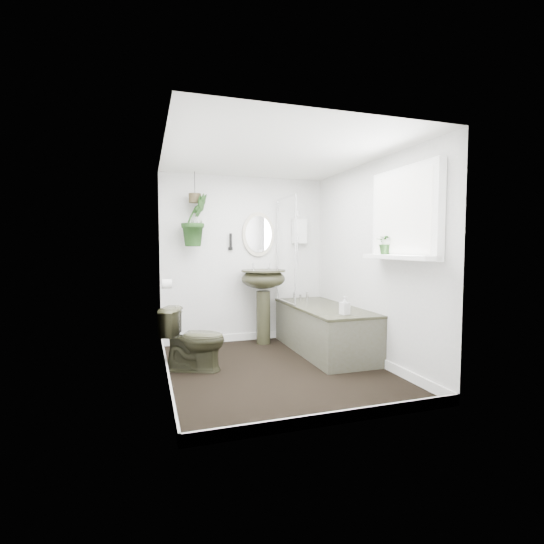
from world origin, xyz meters
name	(u,v)px	position (x,y,z in m)	size (l,w,h in m)	color
floor	(276,370)	(0.00, 0.00, -0.01)	(2.30, 2.80, 0.02)	black
ceiling	(276,153)	(0.00, 0.00, 2.31)	(2.30, 2.80, 0.02)	white
wall_back	(244,259)	(0.00, 1.41, 1.15)	(2.30, 0.02, 2.30)	silver
wall_front	(338,272)	(0.00, -1.41, 1.15)	(2.30, 0.02, 2.30)	silver
wall_left	(164,265)	(-1.16, 0.00, 1.15)	(0.02, 2.80, 2.30)	silver
wall_right	(371,262)	(1.16, 0.00, 1.15)	(0.02, 2.80, 2.30)	silver
skirting	(276,365)	(0.00, 0.00, 0.05)	(2.30, 2.80, 0.10)	white
bathtub	(324,329)	(0.80, 0.50, 0.29)	(0.72, 1.72, 0.58)	#2B2B1C
bath_screen	(286,250)	(0.47, 0.99, 1.28)	(0.04, 0.72, 1.40)	silver
shower_box	(299,231)	(0.80, 1.34, 1.55)	(0.20, 0.10, 0.35)	white
oval_mirror	(258,234)	(0.19, 1.37, 1.50)	(0.46, 0.03, 0.62)	beige
wall_sconce	(231,241)	(-0.21, 1.36, 1.40)	(0.04, 0.04, 0.22)	black
toilet_roll_holder	(167,284)	(-1.10, 0.70, 0.90)	(0.11, 0.11, 0.11)	white
window_recess	(405,214)	(1.09, -0.70, 1.65)	(0.08, 1.00, 0.90)	white
window_sill	(398,257)	(1.02, -0.70, 1.23)	(0.18, 1.00, 0.04)	white
window_blinds	(401,214)	(1.04, -0.70, 1.65)	(0.01, 0.86, 0.76)	white
toilet	(194,339)	(-0.85, 0.26, 0.34)	(0.38, 0.66, 0.68)	#2B2B1C
pedestal_sink	(263,306)	(0.19, 1.13, 0.51)	(0.60, 0.51, 1.02)	#2B2B1C
sill_plant	(386,242)	(1.05, -0.45, 1.37)	(0.22, 0.19, 0.25)	black
hanging_plant	(195,220)	(-0.70, 1.24, 1.67)	(0.38, 0.30, 0.69)	black
soap_bottle	(345,305)	(0.76, -0.11, 0.68)	(0.09, 0.09, 0.20)	black
hanging_pot	(195,198)	(-0.70, 1.24, 1.96)	(0.16, 0.16, 0.12)	#3D3420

